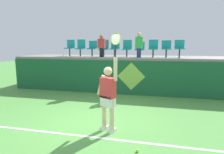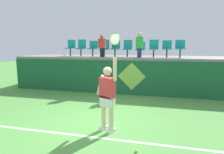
# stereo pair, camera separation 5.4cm
# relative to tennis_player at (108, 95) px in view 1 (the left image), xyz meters

# --- Properties ---
(ground_plane) EXTENTS (40.00, 40.00, 0.00)m
(ground_plane) POSITION_rel_tennis_player_xyz_m (-0.58, 0.38, -0.97)
(ground_plane) COLOR #519342
(court_back_wall) EXTENTS (10.90, 0.20, 1.57)m
(court_back_wall) POSITION_rel_tennis_player_xyz_m (-0.58, 4.05, -0.19)
(court_back_wall) COLOR #195633
(court_back_wall) RESTS_ON ground_plane
(spectator_platform) EXTENTS (10.90, 2.72, 0.12)m
(spectator_platform) POSITION_rel_tennis_player_xyz_m (-0.58, 5.37, 0.66)
(spectator_platform) COLOR gray
(spectator_platform) RESTS_ON court_back_wall
(court_baseline_stripe) EXTENTS (9.81, 0.08, 0.01)m
(court_baseline_stripe) POSITION_rel_tennis_player_xyz_m (-0.58, -0.44, -0.97)
(court_baseline_stripe) COLOR white
(court_baseline_stripe) RESTS_ON ground_plane
(tennis_player) EXTENTS (0.70, 0.40, 2.53)m
(tennis_player) POSITION_rel_tennis_player_xyz_m (0.00, 0.00, 0.00)
(tennis_player) COLOR white
(tennis_player) RESTS_ON ground_plane
(tennis_ball) EXTENTS (0.07, 0.07, 0.07)m
(tennis_ball) POSITION_rel_tennis_player_xyz_m (0.86, -0.86, -0.94)
(tennis_ball) COLOR #D1E533
(tennis_ball) RESTS_ON ground_plane
(water_bottle) EXTENTS (0.07, 0.07, 0.22)m
(water_bottle) POSITION_rel_tennis_player_xyz_m (-3.40, 4.24, 0.83)
(water_bottle) COLOR white
(water_bottle) RESTS_ON spectator_platform
(stadium_chair_0) EXTENTS (0.44, 0.42, 0.87)m
(stadium_chair_0) POSITION_rel_tennis_player_xyz_m (-3.35, 4.90, 1.21)
(stadium_chair_0) COLOR #38383D
(stadium_chair_0) RESTS_ON spectator_platform
(stadium_chair_1) EXTENTS (0.44, 0.42, 0.88)m
(stadium_chair_1) POSITION_rel_tennis_player_xyz_m (-2.75, 4.91, 1.20)
(stadium_chair_1) COLOR #38383D
(stadium_chair_1) RESTS_ON spectator_platform
(stadium_chair_2) EXTENTS (0.44, 0.42, 0.81)m
(stadium_chair_2) POSITION_rel_tennis_player_xyz_m (-2.10, 4.90, 1.18)
(stadium_chair_2) COLOR #38383D
(stadium_chair_2) RESTS_ON spectator_platform
(stadium_chair_3) EXTENTS (0.44, 0.42, 0.86)m
(stadium_chair_3) POSITION_rel_tennis_player_xyz_m (-1.48, 4.90, 1.19)
(stadium_chair_3) COLOR #38383D
(stadium_chair_3) RESTS_ON spectator_platform
(stadium_chair_4) EXTENTS (0.44, 0.42, 0.85)m
(stadium_chair_4) POSITION_rel_tennis_player_xyz_m (-0.91, 4.90, 1.19)
(stadium_chair_4) COLOR #38383D
(stadium_chair_4) RESTS_ON spectator_platform
(stadium_chair_5) EXTENTS (0.44, 0.42, 0.84)m
(stadium_chair_5) POSITION_rel_tennis_player_xyz_m (-0.29, 4.90, 1.18)
(stadium_chair_5) COLOR #38383D
(stadium_chair_5) RESTS_ON spectator_platform
(stadium_chair_6) EXTENTS (0.44, 0.42, 0.74)m
(stadium_chair_6) POSITION_rel_tennis_player_xyz_m (0.34, 4.89, 1.14)
(stadium_chair_6) COLOR #38383D
(stadium_chair_6) RESTS_ON spectator_platform
(stadium_chair_7) EXTENTS (0.44, 0.42, 0.84)m
(stadium_chair_7) POSITION_rel_tennis_player_xyz_m (0.98, 4.90, 1.19)
(stadium_chair_7) COLOR #38383D
(stadium_chair_7) RESTS_ON spectator_platform
(stadium_chair_8) EXTENTS (0.44, 0.42, 0.81)m
(stadium_chair_8) POSITION_rel_tennis_player_xyz_m (1.58, 4.90, 1.18)
(stadium_chair_8) COLOR #38383D
(stadium_chair_8) RESTS_ON spectator_platform
(stadium_chair_9) EXTENTS (0.44, 0.42, 0.82)m
(stadium_chair_9) POSITION_rel_tennis_player_xyz_m (2.18, 4.90, 1.19)
(stadium_chair_9) COLOR #38383D
(stadium_chair_9) RESTS_ON spectator_platform
(spectator_0) EXTENTS (0.34, 0.21, 1.16)m
(spectator_0) POSITION_rel_tennis_player_xyz_m (0.34, 4.45, 1.33)
(spectator_0) COLOR navy
(spectator_0) RESTS_ON spectator_platform
(spectator_1) EXTENTS (0.34, 0.20, 1.08)m
(spectator_1) POSITION_rel_tennis_player_xyz_m (-1.48, 4.44, 1.29)
(spectator_1) COLOR black
(spectator_1) RESTS_ON spectator_platform
(wall_signage_mount) EXTENTS (1.27, 0.01, 1.50)m
(wall_signage_mount) POSITION_rel_tennis_player_xyz_m (0.06, 3.95, -0.97)
(wall_signage_mount) COLOR #195633
(wall_signage_mount) RESTS_ON ground_plane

